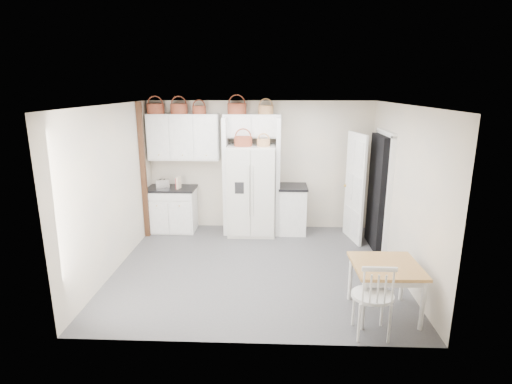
{
  "coord_description": "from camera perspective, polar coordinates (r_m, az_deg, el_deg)",
  "views": [
    {
      "loc": [
        0.25,
        -5.99,
        2.85
      ],
      "look_at": [
        -0.02,
        0.4,
        1.17
      ],
      "focal_mm": 28.0,
      "sensor_mm": 36.0,
      "label": 1
    }
  ],
  "objects": [
    {
      "name": "basket_bridge_a",
      "position": [
        7.86,
        -2.74,
        11.82
      ],
      "size": [
        0.36,
        0.36,
        0.2
      ],
      "primitive_type": "cylinder",
      "color": "#5A2E1A",
      "rests_on": "bridge_cabinet"
    },
    {
      "name": "bridge_cabinet",
      "position": [
        7.86,
        -0.56,
        9.44
      ],
      "size": [
        1.12,
        0.34,
        0.45
      ],
      "primitive_type": "cube",
      "color": "silver",
      "rests_on": "wall_back"
    },
    {
      "name": "base_cab_right",
      "position": [
        8.06,
        5.2,
        -2.57
      ],
      "size": [
        0.52,
        0.63,
        0.92
      ],
      "primitive_type": "cube",
      "color": "silver",
      "rests_on": "floor"
    },
    {
      "name": "counter_left",
      "position": [
        8.19,
        -12.01,
        0.51
      ],
      "size": [
        0.97,
        0.63,
        0.04
      ],
      "primitive_type": "cube",
      "color": "black",
      "rests_on": "base_cab_left"
    },
    {
      "name": "cookbook_cream",
      "position": [
        8.04,
        -10.99,
        1.3
      ],
      "size": [
        0.07,
        0.16,
        0.23
      ],
      "primitive_type": "cube",
      "rotation": [
        0.0,
        0.0,
        -0.22
      ],
      "color": "beige",
      "rests_on": "counter_left"
    },
    {
      "name": "wall_back",
      "position": [
        8.14,
        0.57,
        3.76
      ],
      "size": [
        4.5,
        0.0,
        4.5
      ],
      "primitive_type": "plane",
      "rotation": [
        1.57,
        0.0,
        0.0
      ],
      "color": "#B1ACA4",
      "rests_on": "floor"
    },
    {
      "name": "upper_cabinet",
      "position": [
        8.06,
        -10.27,
        7.74
      ],
      "size": [
        1.4,
        0.34,
        0.9
      ],
      "primitive_type": "cube",
      "color": "silver",
      "rests_on": "wall_back"
    },
    {
      "name": "basket_upper_c",
      "position": [
        7.96,
        -8.12,
        11.54
      ],
      "size": [
        0.26,
        0.26,
        0.15
      ],
      "primitive_type": "cylinder",
      "color": "#5A2E1A",
      "rests_on": "upper_cabinet"
    },
    {
      "name": "trim_post",
      "position": [
        7.89,
        -15.79,
        2.84
      ],
      "size": [
        0.09,
        0.09,
        2.6
      ],
      "primitive_type": "cube",
      "color": "black",
      "rests_on": "floor"
    },
    {
      "name": "counter_right",
      "position": [
        7.93,
        5.28,
        0.75
      ],
      "size": [
        0.57,
        0.67,
        0.04
      ],
      "primitive_type": "cube",
      "color": "black",
      "rests_on": "base_cab_right"
    },
    {
      "name": "doorway_void",
      "position": [
        7.47,
        17.11,
        -0.07
      ],
      "size": [
        0.18,
        0.85,
        2.05
      ],
      "primitive_type": "cube",
      "color": "black",
      "rests_on": "floor"
    },
    {
      "name": "fridge_panel_left",
      "position": [
        7.92,
        -4.28,
        2.31
      ],
      "size": [
        0.08,
        0.6,
        2.3
      ],
      "primitive_type": "cube",
      "color": "silver",
      "rests_on": "floor"
    },
    {
      "name": "door_slab",
      "position": [
        7.7,
        13.91,
        0.59
      ],
      "size": [
        0.21,
        0.79,
        2.05
      ],
      "primitive_type": "cube",
      "rotation": [
        0.0,
        0.0,
        -1.36
      ],
      "color": "white",
      "rests_on": "floor"
    },
    {
      "name": "basket_upper_b",
      "position": [
        8.03,
        -10.94,
        11.6
      ],
      "size": [
        0.33,
        0.33,
        0.19
      ],
      "primitive_type": "cylinder",
      "color": "#5A2E1A",
      "rests_on": "upper_cabinet"
    },
    {
      "name": "basket_bridge_b",
      "position": [
        7.83,
        1.41,
        11.68
      ],
      "size": [
        0.29,
        0.29,
        0.17
      ],
      "primitive_type": "cylinder",
      "color": "olive",
      "rests_on": "bridge_cabinet"
    },
    {
      "name": "floor",
      "position": [
        6.63,
        -0.01,
        -10.7
      ],
      "size": [
        4.5,
        4.5,
        0.0
      ],
      "primitive_type": "plane",
      "color": "#3F3F45",
      "rests_on": "ground"
    },
    {
      "name": "basket_fridge_a",
      "position": [
        7.59,
        -1.84,
        7.25
      ],
      "size": [
        0.34,
        0.34,
        0.18
      ],
      "primitive_type": "cylinder",
      "color": "#5A2E1A",
      "rests_on": "refrigerator"
    },
    {
      "name": "base_cab_left",
      "position": [
        8.31,
        -11.85,
        -2.51
      ],
      "size": [
        0.93,
        0.59,
        0.86
      ],
      "primitive_type": "cube",
      "color": "silver",
      "rests_on": "floor"
    },
    {
      "name": "refrigerator",
      "position": [
        7.86,
        -0.62,
        0.27
      ],
      "size": [
        0.92,
        0.74,
        1.77
      ],
      "primitive_type": "cube",
      "color": "silver",
      "rests_on": "floor"
    },
    {
      "name": "basket_upper_a",
      "position": [
        8.15,
        -14.16,
        11.46
      ],
      "size": [
        0.34,
        0.34,
        0.19
      ],
      "primitive_type": "cylinder",
      "color": "#5A2E1A",
      "rests_on": "upper_cabinet"
    },
    {
      "name": "wall_right",
      "position": [
        6.5,
        20.22,
        0.01
      ],
      "size": [
        0.0,
        4.0,
        4.0
      ],
      "primitive_type": "plane",
      "rotation": [
        1.57,
        0.0,
        -1.57
      ],
      "color": "#B1ACA4",
      "rests_on": "floor"
    },
    {
      "name": "fridge_panel_right",
      "position": [
        7.87,
        3.12,
        2.24
      ],
      "size": [
        0.08,
        0.6,
        2.3
      ],
      "primitive_type": "cube",
      "color": "silver",
      "rests_on": "floor"
    },
    {
      "name": "toaster",
      "position": [
        8.14,
        -13.19,
        1.15
      ],
      "size": [
        0.29,
        0.22,
        0.18
      ],
      "primitive_type": "cube",
      "rotation": [
        0.0,
        0.0,
        0.29
      ],
      "color": "silver",
      "rests_on": "counter_left"
    },
    {
      "name": "ceiling",
      "position": [
        6.0,
        -0.01,
        12.35
      ],
      "size": [
        4.5,
        4.5,
        0.0
      ],
      "primitive_type": "plane",
      "color": "white",
      "rests_on": "wall_back"
    },
    {
      "name": "windsor_chair",
      "position": [
        4.99,
        16.31,
        -14.0
      ],
      "size": [
        0.5,
        0.45,
        1.0
      ],
      "primitive_type": "cube",
      "rotation": [
        0.0,
        0.0,
        -0.01
      ],
      "color": "silver",
      "rests_on": "floor"
    },
    {
      "name": "basket_fridge_b",
      "position": [
        7.57,
        1.07,
        7.06
      ],
      "size": [
        0.24,
        0.24,
        0.13
      ],
      "primitive_type": "cylinder",
      "color": "olive",
      "rests_on": "refrigerator"
    },
    {
      "name": "cookbook_red",
      "position": [
        8.04,
        -11.11,
        1.25
      ],
      "size": [
        0.06,
        0.15,
        0.22
      ],
      "primitive_type": "cube",
      "rotation": [
        0.0,
        0.0,
        -0.22
      ],
      "color": "#A72932",
      "rests_on": "counter_left"
    },
    {
      "name": "dining_table",
      "position": [
        5.51,
        17.85,
        -13.08
      ],
      "size": [
        0.85,
        0.85,
        0.69
      ],
      "primitive_type": "cube",
      "rotation": [
        0.0,
        0.0,
        0.03
      ],
      "color": "olive",
      "rests_on": "floor"
    },
    {
      "name": "wall_left",
      "position": [
        6.67,
        -19.71,
        0.42
      ],
      "size": [
        0.0,
        4.0,
        4.0
      ],
      "primitive_type": "plane",
      "rotation": [
        1.57,
        0.0,
        1.57
      ],
      "color": "#B1ACA4",
      "rests_on": "floor"
    }
  ]
}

